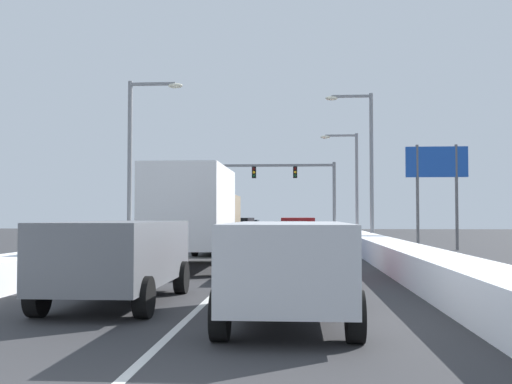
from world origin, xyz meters
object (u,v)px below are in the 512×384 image
at_px(suv_black_center_lane_fourth, 234,229).
at_px(roadside_sign_right, 437,173).
at_px(sedan_maroon_right_lane_second, 297,251).
at_px(street_lamp_left_mid, 137,150).
at_px(sedan_navy_right_lane_third, 288,241).
at_px(suv_red_right_lane_fifth, 298,228).
at_px(street_lamp_right_mid, 351,176).
at_px(sedan_green_center_lane_third, 219,238).
at_px(sedan_white_center_lane_fifth, 247,231).
at_px(sedan_charcoal_right_lane_fourth, 290,236).
at_px(suv_gray_center_lane_nearest, 119,254).
at_px(traffic_light_gantry, 289,180).
at_px(suv_silver_right_lane_nearest, 289,261).
at_px(box_truck_center_lane_second, 196,212).
at_px(street_lamp_right_near, 365,156).

xyz_separation_m(suv_black_center_lane_fourth, roadside_sign_right, (10.88, -2.54, 3.00)).
relative_size(sedan_maroon_right_lane_second, street_lamp_left_mid, 0.54).
height_order(sedan_navy_right_lane_third, street_lamp_left_mid, street_lamp_left_mid).
bearing_deg(suv_red_right_lane_fifth, street_lamp_right_mid, 57.01).
height_order(sedan_green_center_lane_third, sedan_white_center_lane_fifth, same).
xyz_separation_m(sedan_charcoal_right_lane_fourth, suv_gray_center_lane_nearest, (-3.24, -19.01, 0.25)).
xyz_separation_m(suv_gray_center_lane_nearest, traffic_light_gantry, (2.90, 37.64, 3.71)).
distance_m(suv_silver_right_lane_nearest, sedan_green_center_lane_third, 18.06).
bearing_deg(sedan_white_center_lane_fifth, suv_silver_right_lane_nearest, -83.86).
xyz_separation_m(suv_gray_center_lane_nearest, box_truck_center_lane_second, (0.17, 8.21, 0.88)).
bearing_deg(street_lamp_right_mid, suv_gray_center_lane_nearest, -103.53).
height_order(suv_red_right_lane_fifth, box_truck_center_lane_second, box_truck_center_lane_second).
height_order(sedan_green_center_lane_third, street_lamp_right_mid, street_lamp_right_mid).
xyz_separation_m(sedan_maroon_right_lane_second, street_lamp_left_mid, (-7.66, 10.94, 4.18)).
bearing_deg(sedan_white_center_lane_fifth, traffic_light_gantry, 70.95).
relative_size(suv_silver_right_lane_nearest, sedan_navy_right_lane_third, 1.09).
relative_size(suv_black_center_lane_fourth, sedan_white_center_lane_fifth, 1.09).
bearing_deg(sedan_green_center_lane_third, sedan_charcoal_right_lane_fourth, 43.33).
bearing_deg(suv_red_right_lane_fifth, street_lamp_right_near, -41.10).
height_order(suv_red_right_lane_fifth, sedan_green_center_lane_third, suv_red_right_lane_fifth).
height_order(sedan_maroon_right_lane_second, box_truck_center_lane_second, box_truck_center_lane_second).
distance_m(suv_red_right_lane_fifth, street_lamp_right_mid, 7.81).
bearing_deg(street_lamp_right_mid, sedan_charcoal_right_lane_fourth, -109.43).
height_order(traffic_light_gantry, street_lamp_left_mid, street_lamp_left_mid).
height_order(street_lamp_right_mid, street_lamp_left_mid, street_lamp_left_mid).
distance_m(sedan_navy_right_lane_third, box_truck_center_lane_second, 5.22).
bearing_deg(sedan_maroon_right_lane_second, sedan_navy_right_lane_third, 93.06).
bearing_deg(roadside_sign_right, sedan_white_center_lane_fifth, 138.06).
relative_size(traffic_light_gantry, street_lamp_right_mid, 1.39).
xyz_separation_m(sedan_charcoal_right_lane_fourth, suv_red_right_lane_fifth, (0.40, 6.02, 0.25)).
xyz_separation_m(sedan_navy_right_lane_third, sedan_white_center_lane_fifth, (-3.12, 17.26, 0.00)).
height_order(suv_gray_center_lane_nearest, roadside_sign_right, roadside_sign_right).
height_order(suv_silver_right_lane_nearest, street_lamp_left_mid, street_lamp_left_mid).
relative_size(suv_black_center_lane_fourth, street_lamp_left_mid, 0.59).
bearing_deg(sedan_maroon_right_lane_second, box_truck_center_lane_second, 140.44).
bearing_deg(box_truck_center_lane_second, street_lamp_right_near, 61.93).
distance_m(suv_red_right_lane_fifth, sedan_white_center_lane_fifth, 5.75).
xyz_separation_m(suv_silver_right_lane_nearest, sedan_navy_right_lane_third, (-0.25, 14.08, -0.25)).
height_order(sedan_navy_right_lane_third, traffic_light_gantry, traffic_light_gantry).
bearing_deg(sedan_green_center_lane_third, box_truck_center_lane_second, -88.54).
height_order(suv_silver_right_lane_nearest, sedan_navy_right_lane_third, suv_silver_right_lane_nearest).
distance_m(suv_silver_right_lane_nearest, sedan_maroon_right_lane_second, 7.18).
relative_size(suv_red_right_lane_fifth, sedan_white_center_lane_fifth, 1.09).
distance_m(sedan_navy_right_lane_third, roadside_sign_right, 11.25).
height_order(sedan_maroon_right_lane_second, suv_gray_center_lane_nearest, suv_gray_center_lane_nearest).
xyz_separation_m(sedan_charcoal_right_lane_fourth, street_lamp_left_mid, (-7.30, -2.69, 4.18)).
bearing_deg(sedan_maroon_right_lane_second, suv_silver_right_lane_nearest, -90.96).
bearing_deg(street_lamp_left_mid, suv_silver_right_lane_nearest, -67.41).
relative_size(sedan_charcoal_right_lane_fourth, box_truck_center_lane_second, 0.62).
relative_size(sedan_navy_right_lane_third, street_lamp_right_near, 0.52).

